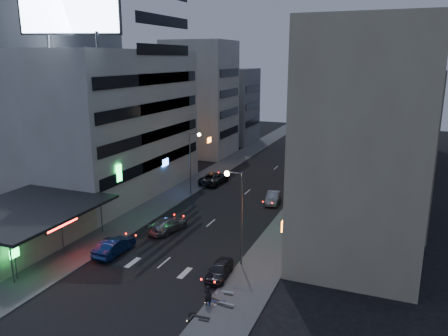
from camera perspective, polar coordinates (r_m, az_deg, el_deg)
The scene contains 29 objects.
ground at distance 35.57m, azimuth -11.12°, elevation -14.70°, with size 180.00×180.00×0.00m, color black.
sidewalk_left at distance 63.71m, azimuth -2.56°, elevation -1.29°, with size 4.00×120.00×0.12m, color #4C4C4F.
sidewalk_right at distance 59.13m, azimuth 11.71°, elevation -2.81°, with size 4.00×120.00×0.12m, color #4C4C4F.
food_court at distance 44.62m, azimuth -25.09°, elevation -6.92°, with size 11.00×13.00×3.88m.
white_building at distance 57.97m, azimuth -15.01°, elevation 5.73°, with size 14.00×24.00×18.00m, color silver.
grey_tower at distance 65.45m, azimuth -20.36°, elevation 13.29°, with size 10.00×14.00×34.00m, color gray.
shophouse_near at distance 37.10m, azimuth 17.59°, elevation 2.60°, with size 10.00×11.00×20.00m, color #BCB593.
shophouse_mid at distance 48.72m, azimuth 19.14°, elevation 2.71°, with size 11.00×12.00×16.00m, color gray.
shophouse_far at distance 61.19m, azimuth 19.61°, elevation 7.71°, with size 10.00×14.00×22.00m, color #BCB593.
far_left_a at distance 78.49m, azimuth -3.11°, elevation 9.01°, with size 11.00×10.00×20.00m, color silver.
far_left_b at distance 90.81m, azimuth 0.12°, elevation 8.14°, with size 12.00×10.00×15.00m, color gray.
far_right_a at distance 76.29m, azimuth 20.43°, elevation 7.25°, with size 11.00×12.00×18.00m, color gray.
far_right_b at distance 89.99m, azimuth 21.25°, elevation 10.02°, with size 12.00×12.00×24.00m, color #BCB593.
billboard at distance 47.31m, azimuth -19.55°, elevation 19.03°, with size 9.52×3.75×6.20m.
street_lamp_right_near at distance 35.85m, azimuth 1.73°, elevation -4.80°, with size 1.60×0.44×8.02m.
street_lamp_left at distance 54.54m, azimuth -4.10°, elevation 1.79°, with size 1.60×0.44×8.02m.
street_lamp_right_far at distance 67.87m, azimuth 11.75°, elevation 3.98°, with size 1.60×0.44×8.02m.
parked_car_right_near at distance 35.64m, azimuth -0.59°, elevation -13.17°, with size 1.53×3.80×1.30m, color #29292F.
parked_car_right_mid at distance 53.00m, azimuth 6.41°, elevation -3.89°, with size 1.43×4.11×1.35m, color #9C9FA4.
parked_car_left at distance 60.89m, azimuth -1.26°, elevation -1.29°, with size 2.63×5.71×1.59m, color #28292D.
parked_car_right_far at distance 64.82m, azimuth 9.25°, elevation -0.51°, with size 2.27×5.58×1.62m, color #9DA0A5.
road_car_blue at distance 40.65m, azimuth -14.14°, elevation -9.88°, with size 1.59×4.55×1.50m, color navy.
road_car_silver at distance 44.76m, azimuth -7.37°, elevation -7.34°, with size 1.95×4.80×1.39m, color #A4A7AC.
person at distance 31.77m, azimuth -2.11°, elevation -16.32°, with size 0.57×0.37×1.56m, color black.
scooter_black_a at distance 30.55m, azimuth -1.74°, elevation -18.04°, with size 2.00×0.67×1.22m, color black, non-canonical shape.
scooter_silver_a at distance 31.86m, azimuth 1.55°, elevation -16.54°, with size 2.05×0.68×1.25m, color gray, non-canonical shape.
scooter_blue at distance 32.38m, azimuth 0.26°, elevation -16.09°, with size 1.89×0.63×1.15m, color navy, non-canonical shape.
scooter_black_b at distance 32.09m, azimuth 0.33°, elevation -16.32°, with size 2.00×0.67×1.22m, color black, non-canonical shape.
scooter_silver_b at distance 33.37m, azimuth 1.38°, elevation -15.08°, with size 1.93×0.64×1.18m, color #AAAEB2, non-canonical shape.
Camera 1 is at (17.56, -25.84, 17.00)m, focal length 35.00 mm.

